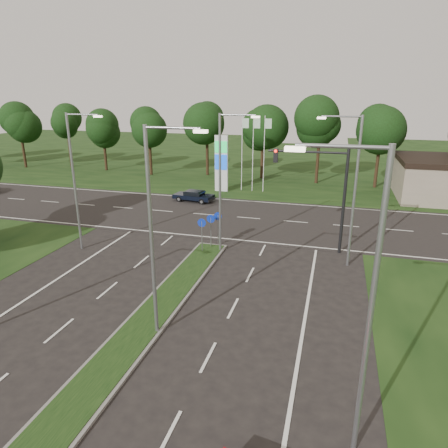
# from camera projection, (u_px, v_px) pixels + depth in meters

# --- Properties ---
(ground) EXTENTS (160.00, 160.00, 0.00)m
(ground) POSITION_uv_depth(u_px,v_px,m) (52.00, 435.00, 12.37)
(ground) COLOR black
(ground) RESTS_ON ground
(verge_far) EXTENTS (160.00, 50.00, 0.02)m
(verge_far) POSITION_uv_depth(u_px,v_px,m) (284.00, 162.00, 62.71)
(verge_far) COLOR black
(verge_far) RESTS_ON ground
(cross_road) EXTENTS (160.00, 12.00, 0.02)m
(cross_road) POSITION_uv_depth(u_px,v_px,m) (237.00, 217.00, 34.33)
(cross_road) COLOR black
(cross_road) RESTS_ON ground
(median_kerb) EXTENTS (2.00, 26.00, 0.12)m
(median_kerb) POSITION_uv_depth(u_px,v_px,m) (118.00, 356.00, 16.01)
(median_kerb) COLOR slate
(median_kerb) RESTS_ON ground
(streetlight_median_near) EXTENTS (2.53, 0.22, 9.00)m
(streetlight_median_near) POSITION_uv_depth(u_px,v_px,m) (155.00, 225.00, 16.03)
(streetlight_median_near) COLOR gray
(streetlight_median_near) RESTS_ON ground
(streetlight_median_far) EXTENTS (2.53, 0.22, 9.00)m
(streetlight_median_far) POSITION_uv_depth(u_px,v_px,m) (223.00, 177.00, 25.18)
(streetlight_median_far) COLOR gray
(streetlight_median_far) RESTS_ON ground
(streetlight_left_far) EXTENTS (2.53, 0.22, 9.00)m
(streetlight_left_far) POSITION_uv_depth(u_px,v_px,m) (76.00, 176.00, 25.74)
(streetlight_left_far) COLOR gray
(streetlight_left_far) RESTS_ON ground
(streetlight_right_far) EXTENTS (2.53, 0.22, 9.00)m
(streetlight_right_far) POSITION_uv_depth(u_px,v_px,m) (352.00, 185.00, 23.18)
(streetlight_right_far) COLOR gray
(streetlight_right_far) RESTS_ON ground
(streetlight_right_near) EXTENTS (2.53, 0.22, 9.00)m
(streetlight_right_near) POSITION_uv_depth(u_px,v_px,m) (365.00, 296.00, 10.36)
(streetlight_right_near) COLOR gray
(streetlight_right_near) RESTS_ON ground
(traffic_signal) EXTENTS (5.10, 0.42, 7.00)m
(traffic_signal) POSITION_uv_depth(u_px,v_px,m) (324.00, 183.00, 25.55)
(traffic_signal) COLOR black
(traffic_signal) RESTS_ON ground
(median_signs) EXTENTS (1.16, 1.76, 2.38)m
(median_signs) POSITION_uv_depth(u_px,v_px,m) (210.00, 225.00, 26.85)
(median_signs) COLOR gray
(median_signs) RESTS_ON ground
(gas_pylon) EXTENTS (5.80, 1.26, 8.00)m
(gas_pylon) POSITION_uv_depth(u_px,v_px,m) (223.00, 162.00, 42.60)
(gas_pylon) COLOR silver
(gas_pylon) RESTS_ON ground
(treeline_far) EXTENTS (6.00, 6.00, 9.90)m
(treeline_far) POSITION_uv_depth(u_px,v_px,m) (271.00, 123.00, 46.78)
(treeline_far) COLOR black
(treeline_far) RESTS_ON ground
(navy_sedan) EXTENTS (4.08, 2.09, 1.07)m
(navy_sedan) POSITION_uv_depth(u_px,v_px,m) (194.00, 196.00, 39.20)
(navy_sedan) COLOR black
(navy_sedan) RESTS_ON ground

